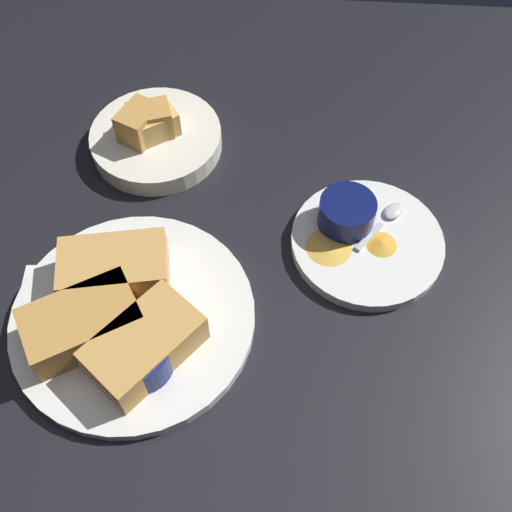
{
  "coord_description": "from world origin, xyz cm",
  "views": [
    {
      "loc": [
        9.06,
        -45.37,
        66.81
      ],
      "look_at": [
        6.09,
        -3.86,
        3.0
      ],
      "focal_mm": 42.38,
      "sensor_mm": 36.0,
      "label": 1
    }
  ],
  "objects_px": {
    "plate_sandwich_main": "(134,318)",
    "sandwich_half_near": "(114,268)",
    "sandwich_half_extra": "(145,345)",
    "ramekin_light_gravy": "(347,212)",
    "bread_basket_rear": "(155,136)",
    "ramekin_dark_sauce": "(139,356)",
    "plate_chips_companion": "(367,242)",
    "spoon_by_gravy_ramekin": "(388,217)",
    "sandwich_half_far": "(82,323)",
    "spoon_by_dark_ramekin": "(141,318)"
  },
  "relations": [
    {
      "from": "plate_sandwich_main",
      "to": "sandwich_half_near",
      "type": "bearing_deg",
      "value": 118.92
    },
    {
      "from": "plate_sandwich_main",
      "to": "bread_basket_rear",
      "type": "xyz_separation_m",
      "value": [
        -0.02,
        0.29,
        0.02
      ]
    },
    {
      "from": "spoon_by_dark_ramekin",
      "to": "plate_sandwich_main",
      "type": "bearing_deg",
      "value": 154.27
    },
    {
      "from": "spoon_by_dark_ramekin",
      "to": "ramekin_light_gravy",
      "type": "distance_m",
      "value": 0.3
    },
    {
      "from": "ramekin_dark_sauce",
      "to": "bread_basket_rear",
      "type": "relative_size",
      "value": 0.4
    },
    {
      "from": "ramekin_light_gravy",
      "to": "spoon_by_gravy_ramekin",
      "type": "height_order",
      "value": "ramekin_light_gravy"
    },
    {
      "from": "plate_chips_companion",
      "to": "ramekin_light_gravy",
      "type": "bearing_deg",
      "value": 140.19
    },
    {
      "from": "sandwich_half_near",
      "to": "spoon_by_gravy_ramekin",
      "type": "xyz_separation_m",
      "value": [
        0.34,
        0.12,
        -0.02
      ]
    },
    {
      "from": "ramekin_dark_sauce",
      "to": "bread_basket_rear",
      "type": "xyz_separation_m",
      "value": [
        -0.04,
        0.35,
        -0.02
      ]
    },
    {
      "from": "sandwich_half_far",
      "to": "spoon_by_dark_ramekin",
      "type": "height_order",
      "value": "sandwich_half_far"
    },
    {
      "from": "spoon_by_gravy_ramekin",
      "to": "sandwich_half_near",
      "type": "bearing_deg",
      "value": -160.97
    },
    {
      "from": "sandwich_half_far",
      "to": "spoon_by_gravy_ramekin",
      "type": "bearing_deg",
      "value": 28.13
    },
    {
      "from": "spoon_by_gravy_ramekin",
      "to": "spoon_by_dark_ramekin",
      "type": "bearing_deg",
      "value": -150.32
    },
    {
      "from": "sandwich_half_near",
      "to": "sandwich_half_extra",
      "type": "distance_m",
      "value": 0.11
    },
    {
      "from": "plate_sandwich_main",
      "to": "ramekin_light_gravy",
      "type": "distance_m",
      "value": 0.3
    },
    {
      "from": "plate_sandwich_main",
      "to": "ramekin_dark_sauce",
      "type": "bearing_deg",
      "value": -70.08
    },
    {
      "from": "sandwich_half_extra",
      "to": "ramekin_light_gravy",
      "type": "distance_m",
      "value": 0.31
    },
    {
      "from": "ramekin_light_gravy",
      "to": "spoon_by_gravy_ramekin",
      "type": "bearing_deg",
      "value": 10.19
    },
    {
      "from": "plate_chips_companion",
      "to": "spoon_by_gravy_ramekin",
      "type": "xyz_separation_m",
      "value": [
        0.03,
        0.04,
        0.01
      ]
    },
    {
      "from": "plate_sandwich_main",
      "to": "bread_basket_rear",
      "type": "height_order",
      "value": "bread_basket_rear"
    },
    {
      "from": "spoon_by_dark_ramekin",
      "to": "spoon_by_gravy_ramekin",
      "type": "distance_m",
      "value": 0.35
    },
    {
      "from": "spoon_by_dark_ramekin",
      "to": "bread_basket_rear",
      "type": "bearing_deg",
      "value": 96.0
    },
    {
      "from": "sandwich_half_near",
      "to": "sandwich_half_extra",
      "type": "bearing_deg",
      "value": -61.08
    },
    {
      "from": "ramekin_dark_sauce",
      "to": "sandwich_half_near",
      "type": "bearing_deg",
      "value": 114.04
    },
    {
      "from": "spoon_by_dark_ramekin",
      "to": "ramekin_light_gravy",
      "type": "bearing_deg",
      "value": 33.45
    },
    {
      "from": "sandwich_half_extra",
      "to": "plate_chips_companion",
      "type": "xyz_separation_m",
      "value": [
        0.26,
        0.18,
        -0.03
      ]
    },
    {
      "from": "sandwich_half_near",
      "to": "ramekin_dark_sauce",
      "type": "xyz_separation_m",
      "value": [
        0.05,
        -0.11,
        -0.0
      ]
    },
    {
      "from": "ramekin_dark_sauce",
      "to": "spoon_by_gravy_ramekin",
      "type": "height_order",
      "value": "ramekin_dark_sauce"
    },
    {
      "from": "sandwich_half_extra",
      "to": "bread_basket_rear",
      "type": "bearing_deg",
      "value": 97.88
    },
    {
      "from": "plate_chips_companion",
      "to": "spoon_by_gravy_ramekin",
      "type": "relative_size",
      "value": 2.31
    },
    {
      "from": "spoon_by_dark_ramekin",
      "to": "plate_chips_companion",
      "type": "xyz_separation_m",
      "value": [
        0.28,
        0.14,
        -0.01
      ]
    },
    {
      "from": "sandwich_half_extra",
      "to": "ramekin_dark_sauce",
      "type": "relative_size",
      "value": 1.96
    },
    {
      "from": "sandwich_half_extra",
      "to": "ramekin_light_gravy",
      "type": "height_order",
      "value": "sandwich_half_extra"
    },
    {
      "from": "ramekin_light_gravy",
      "to": "bread_basket_rear",
      "type": "relative_size",
      "value": 0.39
    },
    {
      "from": "ramekin_dark_sauce",
      "to": "plate_chips_companion",
      "type": "relative_size",
      "value": 0.38
    },
    {
      "from": "plate_sandwich_main",
      "to": "spoon_by_gravy_ramekin",
      "type": "xyz_separation_m",
      "value": [
        0.32,
        0.17,
        0.01
      ]
    },
    {
      "from": "plate_sandwich_main",
      "to": "spoon_by_gravy_ramekin",
      "type": "bearing_deg",
      "value": 28.01
    },
    {
      "from": "ramekin_dark_sauce",
      "to": "spoon_by_gravy_ramekin",
      "type": "relative_size",
      "value": 0.87
    },
    {
      "from": "sandwich_half_extra",
      "to": "ramekin_light_gravy",
      "type": "xyz_separation_m",
      "value": [
        0.23,
        0.21,
        -0.0
      ]
    },
    {
      "from": "sandwich_half_far",
      "to": "spoon_by_gravy_ramekin",
      "type": "height_order",
      "value": "sandwich_half_far"
    },
    {
      "from": "ramekin_light_gravy",
      "to": "plate_sandwich_main",
      "type": "bearing_deg",
      "value": -148.62
    },
    {
      "from": "sandwich_half_extra",
      "to": "plate_chips_companion",
      "type": "bearing_deg",
      "value": 34.86
    },
    {
      "from": "sandwich_half_extra",
      "to": "ramekin_dark_sauce",
      "type": "bearing_deg",
      "value": -108.6
    },
    {
      "from": "sandwich_half_far",
      "to": "bread_basket_rear",
      "type": "height_order",
      "value": "bread_basket_rear"
    },
    {
      "from": "ramekin_light_gravy",
      "to": "bread_basket_rear",
      "type": "xyz_separation_m",
      "value": [
        -0.28,
        0.13,
        -0.01
      ]
    },
    {
      "from": "sandwich_half_near",
      "to": "sandwich_half_far",
      "type": "bearing_deg",
      "value": -106.08
    },
    {
      "from": "sandwich_half_near",
      "to": "sandwich_half_far",
      "type": "distance_m",
      "value": 0.08
    },
    {
      "from": "ramekin_dark_sauce",
      "to": "bread_basket_rear",
      "type": "distance_m",
      "value": 0.36
    },
    {
      "from": "sandwich_half_extra",
      "to": "plate_chips_companion",
      "type": "relative_size",
      "value": 0.74
    },
    {
      "from": "spoon_by_dark_ramekin",
      "to": "spoon_by_gravy_ramekin",
      "type": "height_order",
      "value": "same"
    }
  ]
}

